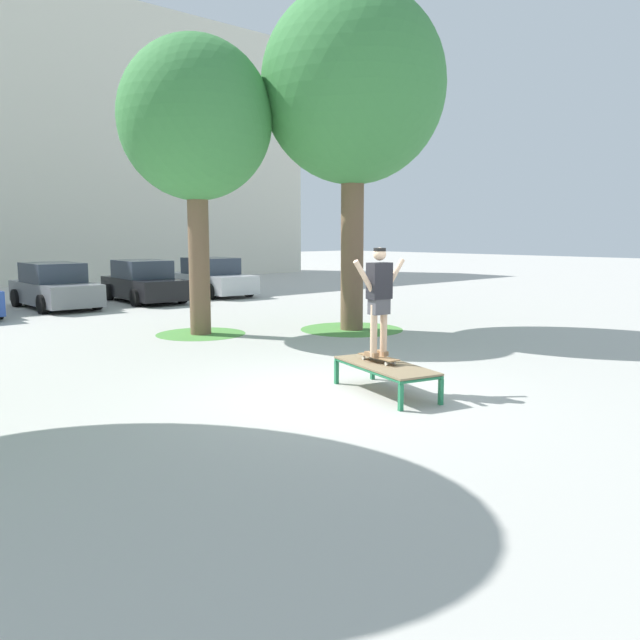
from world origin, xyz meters
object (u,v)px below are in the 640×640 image
Objects in this scene: skater at (379,294)px; tree_mid_back at (196,121)px; skate_box at (385,367)px; skateboard at (378,357)px; tree_near_right at (353,88)px; car_black at (144,283)px; car_silver at (212,278)px; car_grey at (55,287)px.

tree_mid_back reaches higher than skater.
skateboard is (0.05, 0.20, 0.12)m from skate_box.
car_black is (-0.77, 9.88, -5.32)m from tree_near_right.
skate_box is 1.20× the size of skater.
tree_near_right is 11.76m from car_silver.
car_grey is at bearing 88.43° from skater.
tree_mid_back reaches higher than skate_box.
skateboard is 16.51m from car_silver.
car_grey is (0.46, 15.09, 0.28)m from skate_box.
car_silver is (5.66, 8.25, -4.39)m from tree_mid_back.
skateboard is at bearing -113.85° from car_silver.
car_black is at bearing -173.87° from car_silver.
tree_near_right is at bearing -85.56° from car_black.
skate_box is at bearing -104.62° from skateboard.
car_grey is at bearing -178.03° from car_silver.
tree_near_right reaches higher than skate_box.
skateboard is 0.19× the size of car_silver.
car_silver reaches higher than skate_box.
tree_near_right reaches higher than skateboard.
tree_near_right is 2.00× the size of car_grey.
car_grey is at bearing 94.32° from tree_mid_back.
car_black is 1.01× the size of car_silver.
tree_mid_back is 9.40m from car_black.
car_grey is (0.41, 14.89, 0.15)m from skateboard.
car_grey is (0.41, 14.89, -0.84)m from skater.
car_black is (3.60, 14.96, 0.28)m from skate_box.
tree_near_right is (4.31, 4.89, 5.47)m from skateboard.
skateboard is 15.19m from car_black.
skateboard is at bearing -98.44° from tree_mid_back.
skateboard is at bearing -97.72° from skater.
skater is 7.78m from tree_mid_back.
tree_mid_back is at bearing 81.56° from skateboard.
skater is at bearing -98.44° from tree_mid_back.
skater is at bearing -103.50° from car_black.
skater is 0.24× the size of tree_mid_back.
skate_box is 8.73m from tree_near_right.
tree_near_right is at bearing 49.37° from skate_box.
car_silver is at bearing 55.56° from tree_mid_back.
tree_near_right reaches higher than skater.
skate_box is at bearing -130.63° from tree_near_right.
skate_box is at bearing -98.62° from tree_mid_back.
tree_mid_back is 9.18m from car_grey.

